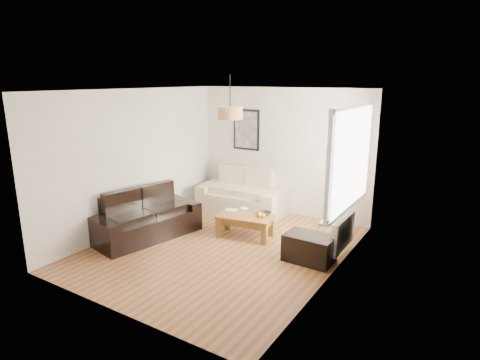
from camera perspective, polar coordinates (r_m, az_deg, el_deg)
The scene contains 21 objects.
floor at distance 6.87m, azimuth -2.69°, elevation -9.57°, with size 4.50×4.50×0.00m, color brown.
ceiling at distance 6.29m, azimuth -2.97°, elevation 12.64°, with size 3.80×4.50×0.00m, color white, non-canonical shape.
wall_back at distance 8.36m, azimuth 6.02°, elevation 4.03°, with size 3.80×0.04×2.60m, color silver, non-canonical shape.
wall_front at distance 4.86m, azimuth -18.18°, elevation -4.19°, with size 3.80×0.04×2.60m, color silver, non-canonical shape.
wall_left at distance 7.68m, azimuth -14.56°, elevation 2.73°, with size 0.04×4.50×2.60m, color silver, non-canonical shape.
wall_right at distance 5.63m, azimuth 13.29°, elevation -1.35°, with size 0.04×4.50×2.60m, color silver, non-canonical shape.
window_bay at distance 6.31m, azimuth 15.48°, elevation 3.01°, with size 0.14×1.90×1.60m, color white, non-canonical shape.
radiator at distance 6.66m, azimuth 14.45°, elevation -7.29°, with size 0.10×0.90×0.52m, color white.
poster at distance 8.68m, azimuth 0.92°, elevation 7.15°, with size 0.62×0.04×0.87m, color black, non-canonical shape.
pendant_shade at distance 6.56m, azimuth -1.41°, elevation 9.48°, with size 0.40×0.40×0.20m, color tan.
loveseat_cream at distance 8.48m, azimuth 0.33°, elevation -1.71°, with size 1.78×0.97×0.89m, color #C1B69B, non-canonical shape.
sofa_leather at distance 7.38m, azimuth -13.29°, elevation -4.87°, with size 1.87×0.91×0.81m, color black, non-canonical shape.
coffee_table at distance 7.25m, azimuth 0.75°, elevation -6.56°, with size 0.98×0.53×0.40m, color brown, non-canonical shape.
ottoman at distance 6.41m, azimuth 9.81°, elevation -9.51°, with size 0.75×0.48×0.43m, color black.
cushion_left at distance 8.80m, azimuth -1.27°, elevation 0.88°, with size 0.37×0.12×0.37m, color black.
cushion_right at distance 8.47m, azimuth 2.33°, elevation 0.41°, with size 0.39×0.12×0.39m, color black.
fruit_bowl at distance 7.21m, azimuth 3.49°, elevation -4.77°, with size 0.24×0.24×0.06m, color black.
orange_a at distance 7.09m, azimuth 2.87°, elevation -5.00°, with size 0.09×0.09×0.09m, color orange.
orange_b at distance 7.05m, azimuth 3.36°, elevation -5.11°, with size 0.07×0.07×0.07m, color orange.
orange_c at distance 7.13m, azimuth 2.83°, elevation -4.90°, with size 0.08×0.08×0.08m, color orange.
papers at distance 7.47m, azimuth -1.21°, elevation -4.26°, with size 0.22×0.15×0.01m, color white.
Camera 1 is at (3.60, -5.16, 2.78)m, focal length 30.04 mm.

